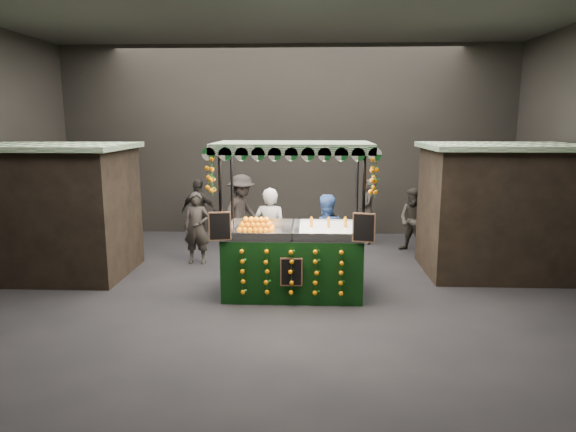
{
  "coord_description": "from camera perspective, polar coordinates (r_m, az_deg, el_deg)",
  "views": [
    {
      "loc": [
        0.66,
        -8.73,
        3.06
      ],
      "look_at": [
        0.24,
        0.46,
        1.33
      ],
      "focal_mm": 31.9,
      "sensor_mm": 36.0,
      "label": 1
    }
  ],
  "objects": [
    {
      "name": "neighbour_stall_right",
      "position": [
        11.04,
        22.38,
        0.73
      ],
      "size": [
        3.0,
        2.2,
        2.6
      ],
      "color": "black",
      "rests_on": "ground"
    },
    {
      "name": "vendor_grey",
      "position": [
        10.06,
        -2.01,
        -1.82
      ],
      "size": [
        0.69,
        0.5,
        1.77
      ],
      "rotation": [
        0.0,
        0.0,
        3.01
      ],
      "color": "slate",
      "rests_on": "ground"
    },
    {
      "name": "shopper_3",
      "position": [
        12.09,
        -5.21,
        0.36
      ],
      "size": [
        1.14,
        1.35,
        1.81
      ],
      "rotation": [
        0.0,
        0.0,
        1.08
      ],
      "color": "#2E2825",
      "rests_on": "ground"
    },
    {
      "name": "vendor_blue",
      "position": [
        9.99,
        4.14,
        -2.27
      ],
      "size": [
        0.9,
        0.76,
        1.65
      ],
      "rotation": [
        0.0,
        0.0,
        3.32
      ],
      "color": "navy",
      "rests_on": "ground"
    },
    {
      "name": "shopper_1",
      "position": [
        12.27,
        13.84,
        -0.47
      ],
      "size": [
        0.93,
        0.9,
        1.51
      ],
      "rotation": [
        0.0,
        0.0,
        -0.67
      ],
      "color": "#2D2924",
      "rests_on": "ground"
    },
    {
      "name": "shopper_6",
      "position": [
        12.89,
        8.92,
        0.49
      ],
      "size": [
        0.44,
        0.63,
        1.62
      ],
      "rotation": [
        0.0,
        0.0,
        -1.67
      ],
      "color": "#2A2622",
      "rests_on": "ground"
    },
    {
      "name": "neighbour_stall_left",
      "position": [
        11.11,
        -24.54,
        0.62
      ],
      "size": [
        3.0,
        2.2,
        2.6
      ],
      "color": "black",
      "rests_on": "ground"
    },
    {
      "name": "shopper_0",
      "position": [
        11.15,
        -10.13,
        -1.33
      ],
      "size": [
        0.59,
        0.41,
        1.55
      ],
      "rotation": [
        0.0,
        0.0,
        -0.07
      ],
      "color": "#2A2622",
      "rests_on": "ground"
    },
    {
      "name": "juice_stall",
      "position": [
        9.02,
        0.61,
        -3.62
      ],
      "size": [
        2.77,
        1.63,
        2.68
      ],
      "color": "black",
      "rests_on": "ground"
    },
    {
      "name": "shopper_4",
      "position": [
        13.44,
        -20.02,
        0.64
      ],
      "size": [
        0.95,
        0.72,
        1.74
      ],
      "rotation": [
        0.0,
        0.0,
        3.35
      ],
      "color": "#292321",
      "rests_on": "ground"
    },
    {
      "name": "ground",
      "position": [
        9.28,
        -1.64,
        -8.6
      ],
      "size": [
        12.0,
        12.0,
        0.0
      ],
      "primitive_type": "plane",
      "color": "black",
      "rests_on": "ground"
    },
    {
      "name": "shopper_2",
      "position": [
        12.89,
        -9.87,
        0.5
      ],
      "size": [
        1.03,
        0.66,
        1.64
      ],
      "rotation": [
        0.0,
        0.0,
        2.85
      ],
      "color": "black",
      "rests_on": "ground"
    },
    {
      "name": "shopper_5",
      "position": [
        12.92,
        19.86,
        0.2
      ],
      "size": [
        1.56,
        1.38,
        1.71
      ],
      "rotation": [
        0.0,
        0.0,
        2.48
      ],
      "color": "#292521",
      "rests_on": "ground"
    },
    {
      "name": "market_hall",
      "position": [
        8.76,
        -1.76,
        12.77
      ],
      "size": [
        12.1,
        10.1,
        5.05
      ],
      "color": "black",
      "rests_on": "ground"
    }
  ]
}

